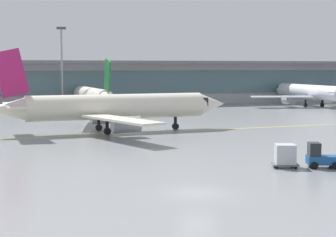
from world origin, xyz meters
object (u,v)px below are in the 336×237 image
at_px(baggage_tug, 320,157).
at_px(apron_light_mast_1, 62,65).
at_px(gate_airplane_2, 310,92).
at_px(gate_airplane_1, 93,96).
at_px(taxiing_regional_jet, 114,107).
at_px(cargo_dolly_lead, 285,155).

height_order(baggage_tug, apron_light_mast_1, apron_light_mast_1).
bearing_deg(gate_airplane_2, baggage_tug, 147.56).
bearing_deg(gate_airplane_2, gate_airplane_1, 88.89).
bearing_deg(baggage_tug, gate_airplane_2, 78.15).
distance_m(taxiing_regional_jet, baggage_tug, 31.52).
bearing_deg(gate_airplane_1, apron_light_mast_1, 27.04).
relative_size(baggage_tug, cargo_dolly_lead, 1.16).
bearing_deg(gate_airplane_1, taxiing_regional_jet, 172.33).
distance_m(taxiing_regional_jet, apron_light_mast_1, 40.85).
distance_m(gate_airplane_2, taxiing_regional_jet, 58.57).
xyz_separation_m(baggage_tug, cargo_dolly_lead, (-2.72, 0.97, 0.16)).
height_order(gate_airplane_1, apron_light_mast_1, apron_light_mast_1).
distance_m(cargo_dolly_lead, apron_light_mast_1, 70.03).
xyz_separation_m(baggage_tug, apron_light_mast_1, (-12.71, 69.87, 7.82)).
height_order(gate_airplane_1, taxiing_regional_jet, taxiing_regional_jet).
bearing_deg(apron_light_mast_1, baggage_tug, -79.69).
distance_m(gate_airplane_2, baggage_tug, 72.38).
height_order(gate_airplane_2, baggage_tug, gate_airplane_2).
bearing_deg(taxiing_regional_jet, apron_light_mast_1, 89.02).
bearing_deg(taxiing_regional_jet, cargo_dolly_lead, -77.01).
height_order(taxiing_regional_jet, apron_light_mast_1, apron_light_mast_1).
relative_size(taxiing_regional_jet, apron_light_mast_1, 1.99).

